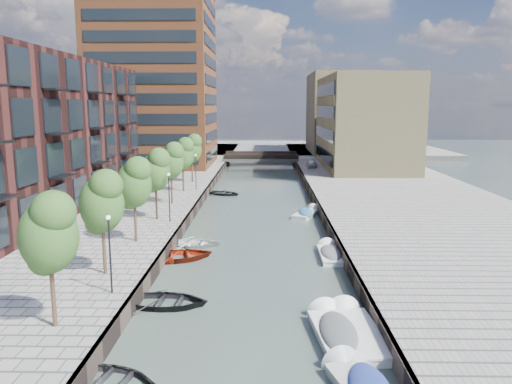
{
  "coord_description": "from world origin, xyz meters",
  "views": [
    {
      "loc": [
        0.76,
        -16.51,
        10.62
      ],
      "look_at": [
        0.0,
        24.26,
        3.5
      ],
      "focal_mm": 35.0,
      "sensor_mm": 36.0,
      "label": 1
    }
  ],
  "objects_px": {
    "motorboat_3": "(307,214)",
    "motorboat_4": "(330,254)",
    "bridge": "(261,158)",
    "sloop_1": "(165,306)",
    "tree_1": "(102,200)",
    "tree_0": "(48,231)",
    "car": "(311,163)",
    "tree_5": "(183,153)",
    "tree_2": "(134,182)",
    "motorboat_2": "(354,331)",
    "sloop_2": "(177,260)",
    "tree_4": "(171,160)",
    "sloop_3": "(193,247)",
    "sloop_4": "(224,195)",
    "tree_3": "(155,169)",
    "tree_6": "(192,148)",
    "motorboat_1": "(335,332)"
  },
  "relations": [
    {
      "from": "tree_1",
      "to": "motorboat_2",
      "type": "relative_size",
      "value": 1.05
    },
    {
      "from": "tree_5",
      "to": "car",
      "type": "height_order",
      "value": "tree_5"
    },
    {
      "from": "tree_6",
      "to": "motorboat_1",
      "type": "relative_size",
      "value": 1.08
    },
    {
      "from": "tree_5",
      "to": "tree_3",
      "type": "bearing_deg",
      "value": -90.0
    },
    {
      "from": "sloop_1",
      "to": "sloop_4",
      "type": "distance_m",
      "value": 33.67
    },
    {
      "from": "sloop_1",
      "to": "tree_6",
      "type": "bearing_deg",
      "value": 10.08
    },
    {
      "from": "tree_5",
      "to": "sloop_2",
      "type": "xyz_separation_m",
      "value": [
        3.11,
        -22.27,
        -5.31
      ]
    },
    {
      "from": "tree_3",
      "to": "tree_2",
      "type": "bearing_deg",
      "value": -90.0
    },
    {
      "from": "motorboat_3",
      "to": "motorboat_2",
      "type": "bearing_deg",
      "value": -89.7
    },
    {
      "from": "motorboat_1",
      "to": "sloop_2",
      "type": "bearing_deg",
      "value": 129.43
    },
    {
      "from": "tree_1",
      "to": "motorboat_4",
      "type": "xyz_separation_m",
      "value": [
        13.9,
        6.78,
        -5.13
      ]
    },
    {
      "from": "tree_0",
      "to": "tree_4",
      "type": "height_order",
      "value": "same"
    },
    {
      "from": "car",
      "to": "motorboat_1",
      "type": "bearing_deg",
      "value": -93.0
    },
    {
      "from": "tree_2",
      "to": "tree_5",
      "type": "relative_size",
      "value": 1.0
    },
    {
      "from": "tree_4",
      "to": "sloop_2",
      "type": "distance_m",
      "value": 16.46
    },
    {
      "from": "tree_2",
      "to": "sloop_1",
      "type": "distance_m",
      "value": 11.39
    },
    {
      "from": "tree_4",
      "to": "motorboat_2",
      "type": "height_order",
      "value": "tree_4"
    },
    {
      "from": "sloop_2",
      "to": "sloop_3",
      "type": "xyz_separation_m",
      "value": [
        0.63,
        3.32,
        0.0
      ]
    },
    {
      "from": "sloop_1",
      "to": "motorboat_4",
      "type": "xyz_separation_m",
      "value": [
        10.02,
        9.09,
        0.18
      ]
    },
    {
      "from": "tree_3",
      "to": "tree_6",
      "type": "bearing_deg",
      "value": 90.0
    },
    {
      "from": "motorboat_3",
      "to": "motorboat_4",
      "type": "distance_m",
      "value": 13.37
    },
    {
      "from": "tree_2",
      "to": "motorboat_2",
      "type": "height_order",
      "value": "tree_2"
    },
    {
      "from": "tree_1",
      "to": "sloop_3",
      "type": "height_order",
      "value": "tree_1"
    },
    {
      "from": "tree_4",
      "to": "tree_5",
      "type": "bearing_deg",
      "value": 90.0
    },
    {
      "from": "sloop_4",
      "to": "car",
      "type": "distance_m",
      "value": 22.73
    },
    {
      "from": "tree_5",
      "to": "motorboat_4",
      "type": "bearing_deg",
      "value": -56.77
    },
    {
      "from": "tree_4",
      "to": "tree_3",
      "type": "bearing_deg",
      "value": -90.0
    },
    {
      "from": "tree_5",
      "to": "tree_2",
      "type": "bearing_deg",
      "value": -90.0
    },
    {
      "from": "motorboat_3",
      "to": "motorboat_4",
      "type": "height_order",
      "value": "motorboat_4"
    },
    {
      "from": "tree_0",
      "to": "motorboat_3",
      "type": "distance_m",
      "value": 30.68
    },
    {
      "from": "bridge",
      "to": "tree_6",
      "type": "distance_m",
      "value": 27.63
    },
    {
      "from": "motorboat_4",
      "to": "tree_5",
      "type": "bearing_deg",
      "value": 123.23
    },
    {
      "from": "motorboat_3",
      "to": "tree_1",
      "type": "bearing_deg",
      "value": -123.55
    },
    {
      "from": "tree_2",
      "to": "tree_1",
      "type": "bearing_deg",
      "value": -90.0
    },
    {
      "from": "tree_6",
      "to": "bridge",
      "type": "bearing_deg",
      "value": 71.9
    },
    {
      "from": "tree_1",
      "to": "motorboat_2",
      "type": "distance_m",
      "value": 15.43
    },
    {
      "from": "sloop_2",
      "to": "sloop_4",
      "type": "height_order",
      "value": "sloop_2"
    },
    {
      "from": "bridge",
      "to": "sloop_4",
      "type": "distance_m",
      "value": 29.97
    },
    {
      "from": "tree_4",
      "to": "sloop_3",
      "type": "relative_size",
      "value": 1.35
    },
    {
      "from": "tree_2",
      "to": "sloop_1",
      "type": "relative_size",
      "value": 1.25
    },
    {
      "from": "tree_0",
      "to": "sloop_2",
      "type": "height_order",
      "value": "tree_0"
    },
    {
      "from": "tree_0",
      "to": "car",
      "type": "relative_size",
      "value": 1.63
    },
    {
      "from": "tree_3",
      "to": "motorboat_3",
      "type": "height_order",
      "value": "tree_3"
    },
    {
      "from": "tree_2",
      "to": "tree_3",
      "type": "distance_m",
      "value": 7.0
    },
    {
      "from": "bridge",
      "to": "motorboat_1",
      "type": "xyz_separation_m",
      "value": [
        4.04,
        -66.74,
        -1.17
      ]
    },
    {
      "from": "tree_5",
      "to": "sloop_4",
      "type": "bearing_deg",
      "value": 38.15
    },
    {
      "from": "sloop_4",
      "to": "motorboat_1",
      "type": "height_order",
      "value": "motorboat_1"
    },
    {
      "from": "tree_1",
      "to": "motorboat_4",
      "type": "relative_size",
      "value": 1.32
    },
    {
      "from": "bridge",
      "to": "sloop_1",
      "type": "xyz_separation_m",
      "value": [
        -4.62,
        -63.31,
        -1.39
      ]
    },
    {
      "from": "tree_1",
      "to": "motorboat_3",
      "type": "bearing_deg",
      "value": 56.45
    }
  ]
}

